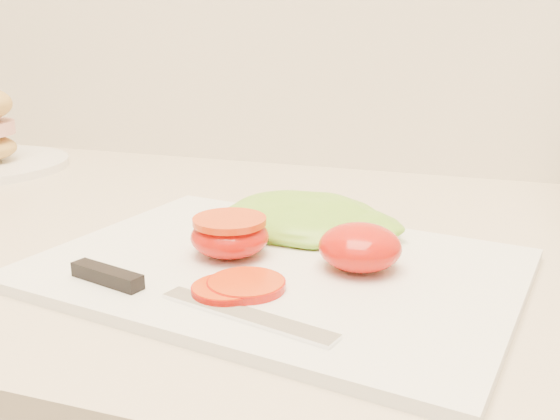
% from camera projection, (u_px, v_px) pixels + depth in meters
% --- Properties ---
extents(cutting_board, '(0.45, 0.35, 0.01)m').
position_uv_depth(cutting_board, '(276.00, 268.00, 0.54)').
color(cutting_board, white).
rests_on(cutting_board, counter).
extents(tomato_half_dome, '(0.07, 0.07, 0.04)m').
position_uv_depth(tomato_half_dome, '(360.00, 247.00, 0.52)').
color(tomato_half_dome, red).
rests_on(tomato_half_dome, cutting_board).
extents(tomato_half_cut, '(0.07, 0.07, 0.04)m').
position_uv_depth(tomato_half_cut, '(230.00, 235.00, 0.55)').
color(tomato_half_cut, red).
rests_on(tomato_half_cut, cutting_board).
extents(tomato_slice_0, '(0.06, 0.06, 0.01)m').
position_uv_depth(tomato_slice_0, '(246.00, 285.00, 0.49)').
color(tomato_slice_0, '#DB4F15').
rests_on(tomato_slice_0, cutting_board).
extents(tomato_slice_1, '(0.05, 0.05, 0.01)m').
position_uv_depth(tomato_slice_1, '(227.00, 289.00, 0.48)').
color(tomato_slice_1, '#DB4F15').
rests_on(tomato_slice_1, cutting_board).
extents(lettuce_leaf_0, '(0.17, 0.12, 0.03)m').
position_uv_depth(lettuce_leaf_0, '(302.00, 218.00, 0.62)').
color(lettuce_leaf_0, '#94C033').
rests_on(lettuce_leaf_0, cutting_board).
extents(lettuce_leaf_1, '(0.11, 0.08, 0.02)m').
position_uv_depth(lettuce_leaf_1, '(351.00, 228.00, 0.60)').
color(lettuce_leaf_1, '#94C033').
rests_on(lettuce_leaf_1, cutting_board).
extents(knife, '(0.24, 0.06, 0.01)m').
position_uv_depth(knife, '(158.00, 290.00, 0.48)').
color(knife, silver).
rests_on(knife, cutting_board).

